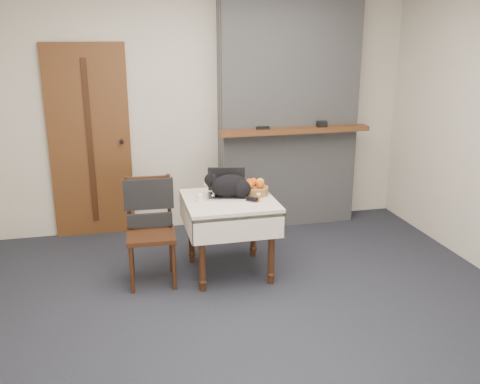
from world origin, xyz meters
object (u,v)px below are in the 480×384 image
at_px(laptop, 226,189).
at_px(chair, 150,215).
at_px(door, 90,142).
at_px(side_table, 229,211).
at_px(cream_jar, 200,198).
at_px(fruit_basket, 255,188).
at_px(cat, 231,187).
at_px(pill_bottle, 258,197).

distance_m(laptop, chair, 0.71).
xyz_separation_m(door, side_table, (1.19, -1.29, -0.41)).
height_order(side_table, cream_jar, cream_jar).
relative_size(door, fruit_basket, 8.21).
distance_m(cream_jar, chair, 0.46).
height_order(laptop, cat, laptop).
xyz_separation_m(cat, fruit_basket, (0.23, 0.05, -0.05)).
bearing_deg(fruit_basket, cream_jar, -169.53).
distance_m(laptop, pill_bottle, 0.32).
relative_size(side_table, pill_bottle, 10.80).
bearing_deg(fruit_basket, pill_bottle, -96.24).
distance_m(side_table, fruit_basket, 0.31).
height_order(door, cream_jar, door).
bearing_deg(laptop, fruit_basket, 8.37).
xyz_separation_m(pill_bottle, fruit_basket, (0.02, 0.21, 0.02)).
xyz_separation_m(laptop, chair, (-0.69, -0.04, -0.17)).
relative_size(laptop, cat, 0.86).
xyz_separation_m(side_table, chair, (-0.69, 0.06, 0.00)).
distance_m(door, cream_jar, 1.62).
height_order(side_table, fruit_basket, fruit_basket).
distance_m(side_table, chair, 0.69).
bearing_deg(laptop, side_table, -75.13).
xyz_separation_m(side_table, fruit_basket, (0.25, 0.08, 0.17)).
height_order(cat, pill_bottle, cat).
distance_m(cat, chair, 0.74).
bearing_deg(pill_bottle, laptop, 135.96).
xyz_separation_m(door, pill_bottle, (1.42, -1.42, -0.26)).
bearing_deg(pill_bottle, cat, 143.42).
height_order(pill_bottle, chair, chair).
bearing_deg(fruit_basket, laptop, 176.34).
relative_size(door, chair, 2.17).
distance_m(side_table, laptop, 0.20).
relative_size(door, side_table, 2.56).
bearing_deg(side_table, laptop, 92.84).
bearing_deg(door, pill_bottle, -45.06).
bearing_deg(side_table, cat, 55.25).
distance_m(door, pill_bottle, 2.02).
bearing_deg(cream_jar, door, 125.33).
xyz_separation_m(pill_bottle, chair, (-0.92, 0.19, -0.15)).
distance_m(side_table, cream_jar, 0.30).
relative_size(laptop, cream_jar, 5.74).
xyz_separation_m(side_table, cat, (0.02, 0.03, 0.22)).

